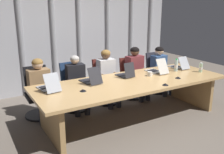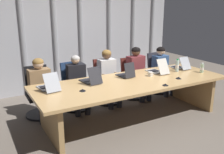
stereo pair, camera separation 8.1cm
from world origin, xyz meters
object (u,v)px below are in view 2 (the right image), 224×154
object	(u,v)px
laptop_right_mid	(157,70)
conference_mic_middle	(82,90)
water_bottle_secondary	(177,66)
conference_mic_right_side	(178,78)
office_chair_center	(106,86)
water_bottle_primary	(202,68)
laptop_right_end	(180,66)
person_right_mid	(138,70)
office_chair_right_end	(159,77)
person_left_end	(41,85)
laptop_center	(126,74)
laptop_left_end	(48,86)
office_chair_left_end	(40,97)
office_chair_right_mid	(133,82)
conference_mic_left_side	(165,85)
person_left_mid	(78,81)
coffee_mug_near	(150,74)
person_center	(108,74)
office_chair_left_mid	(75,91)
laptop_left_mid	(91,79)
person_right_end	(162,67)

from	to	relation	value
laptop_right_mid	conference_mic_middle	size ratio (longest dim) A/B	4.62
water_bottle_secondary	conference_mic_right_side	world-z (taller)	water_bottle_secondary
office_chair_center	conference_mic_right_side	distance (m)	1.63
water_bottle_primary	conference_mic_right_side	distance (m)	0.75
office_chair_center	laptop_right_end	bearing A→B (deg)	60.71
laptop_right_mid	laptop_right_end	bearing A→B (deg)	-88.89
person_right_mid	water_bottle_primary	xyz separation A→B (m)	(0.85, -1.08, 0.17)
office_chair_right_end	conference_mic_middle	world-z (taller)	office_chair_right_end
office_chair_center	person_left_end	distance (m)	1.51
laptop_center	laptop_right_end	world-z (taller)	laptop_center
laptop_left_end	laptop_right_mid	size ratio (longest dim) A/B	1.01
office_chair_left_end	office_chair_right_mid	distance (m)	2.18
office_chair_right_end	conference_mic_left_side	size ratio (longest dim) A/B	8.64
person_left_mid	laptop_center	bearing A→B (deg)	58.13
laptop_right_end	coffee_mug_near	size ratio (longest dim) A/B	3.30
person_center	conference_mic_left_side	world-z (taller)	person_center
conference_mic_right_side	person_right_mid	bearing A→B (deg)	95.00
water_bottle_primary	person_right_mid	bearing A→B (deg)	128.00
conference_mic_left_side	conference_mic_right_side	bearing A→B (deg)	22.50
office_chair_center	conference_mic_right_side	bearing A→B (deg)	30.10
office_chair_right_mid	person_right_mid	xyz separation A→B (m)	(0.03, -0.15, 0.34)
conference_mic_right_side	office_chair_right_mid	bearing A→B (deg)	95.61
laptop_center	office_chair_left_end	world-z (taller)	laptop_center
laptop_center	office_chair_left_mid	xyz separation A→B (m)	(-0.77, 0.75, -0.45)
laptop_left_end	laptop_right_mid	bearing A→B (deg)	-98.22
laptop_center	coffee_mug_near	bearing A→B (deg)	-117.54
laptop_left_mid	office_chair_right_end	xyz separation A→B (m)	(2.20, 0.76, -0.46)
laptop_left_mid	person_center	world-z (taller)	person_center
office_chair_center	office_chair_right_end	distance (m)	1.48
person_center	laptop_left_end	bearing A→B (deg)	-66.69
office_chair_left_mid	office_chair_right_mid	distance (m)	1.44
laptop_right_mid	office_chair_center	world-z (taller)	laptop_right_mid
person_right_mid	conference_mic_right_side	world-z (taller)	person_right_mid
laptop_left_mid	person_left_end	distance (m)	0.97
conference_mic_right_side	water_bottle_secondary	bearing A→B (deg)	50.23
laptop_left_mid	coffee_mug_near	world-z (taller)	laptop_left_mid
office_chair_left_mid	conference_mic_right_side	xyz separation A→B (m)	(1.57, -1.35, 0.41)
coffee_mug_near	conference_mic_left_side	size ratio (longest dim) A/B	1.23
laptop_left_end	coffee_mug_near	xyz separation A→B (m)	(1.97, -0.18, -0.02)
office_chair_left_mid	person_left_mid	size ratio (longest dim) A/B	0.84
laptop_right_mid	water_bottle_secondary	distance (m)	0.44
office_chair_left_end	person_right_end	size ratio (longest dim) A/B	0.85
laptop_left_end	office_chair_left_end	xyz separation A→B (m)	(0.02, 0.77, -0.45)
office_chair_right_end	office_chair_left_end	bearing A→B (deg)	-93.99
person_left_end	conference_mic_middle	xyz separation A→B (m)	(0.43, -0.97, 0.11)
laptop_left_mid	laptop_right_mid	world-z (taller)	laptop_right_mid
person_center	office_chair_right_end	bearing A→B (deg)	96.58
office_chair_right_mid	office_chair_right_end	bearing A→B (deg)	92.41
conference_mic_middle	conference_mic_left_side	bearing A→B (deg)	-17.44
office_chair_right_mid	person_left_mid	distance (m)	1.48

